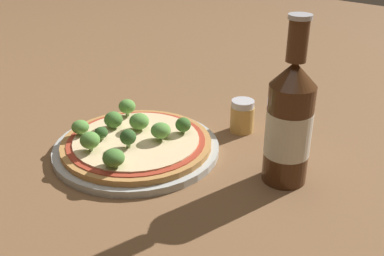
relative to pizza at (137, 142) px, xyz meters
name	(u,v)px	position (x,y,z in m)	size (l,w,h in m)	color
ground_plane	(126,150)	(-0.02, -0.01, -0.02)	(3.00, 3.00, 0.00)	brown
plate	(137,148)	(0.00, 0.00, -0.01)	(0.27, 0.27, 0.01)	#B2B7B2
pizza	(137,142)	(0.00, 0.00, 0.00)	(0.25, 0.25, 0.01)	#B77F42
broccoli_floret_0	(80,127)	(-0.08, -0.05, 0.02)	(0.03, 0.03, 0.02)	#89A866
broccoli_floret_1	(101,133)	(-0.04, -0.04, 0.02)	(0.02, 0.02, 0.02)	#89A866
broccoli_floret_2	(161,131)	(0.03, 0.02, 0.02)	(0.03, 0.03, 0.03)	#89A866
broccoli_floret_3	(113,120)	(-0.06, 0.00, 0.02)	(0.03, 0.03, 0.03)	#89A866
broccoli_floret_4	(114,158)	(0.04, -0.08, 0.02)	(0.03, 0.03, 0.03)	#89A866
broccoli_floret_5	(89,140)	(-0.02, -0.07, 0.03)	(0.03, 0.03, 0.03)	#89A866
broccoli_floret_6	(139,121)	(-0.02, 0.03, 0.02)	(0.03, 0.03, 0.03)	#89A866
broccoli_floret_7	(183,125)	(0.04, 0.07, 0.02)	(0.03, 0.03, 0.03)	#89A866
broccoli_floret_8	(127,106)	(-0.08, 0.05, 0.03)	(0.03, 0.03, 0.03)	#89A866
broccoli_floret_9	(128,137)	(0.01, -0.03, 0.02)	(0.03, 0.03, 0.03)	#89A866
beer_bottle	(289,123)	(0.22, 0.10, 0.07)	(0.07, 0.07, 0.24)	#472814
pepper_shaker	(242,116)	(0.08, 0.18, 0.01)	(0.04, 0.04, 0.06)	tan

